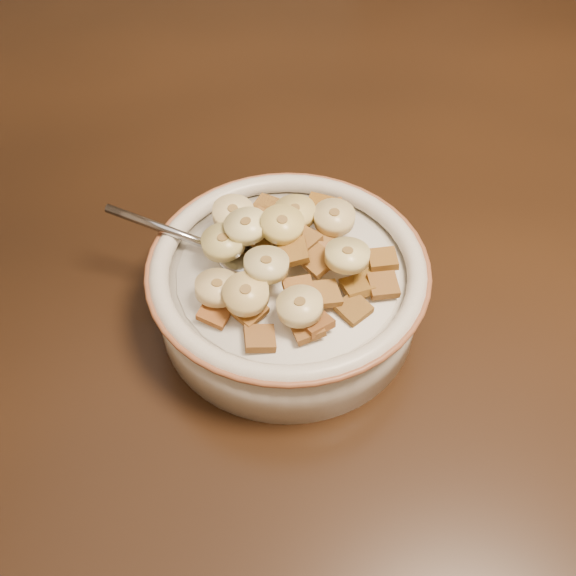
{
  "coord_description": "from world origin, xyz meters",
  "views": [
    {
      "loc": [
        -0.2,
        -0.49,
        1.15
      ],
      "look_at": [
        -0.2,
        -0.17,
        0.78
      ],
      "focal_mm": 40.0,
      "sensor_mm": 36.0,
      "label": 1
    }
  ],
  "objects_px": {
    "table": "(486,188)",
    "spoon": "(247,259)",
    "chair": "(501,84)",
    "cereal_bowl": "(288,294)"
  },
  "relations": [
    {
      "from": "table",
      "to": "spoon",
      "type": "relative_size",
      "value": 29.7
    },
    {
      "from": "chair",
      "to": "cereal_bowl",
      "type": "distance_m",
      "value": 0.82
    },
    {
      "from": "table",
      "to": "chair",
      "type": "distance_m",
      "value": 0.58
    },
    {
      "from": "cereal_bowl",
      "to": "spoon",
      "type": "xyz_separation_m",
      "value": [
        -0.03,
        0.01,
        0.03
      ]
    },
    {
      "from": "table",
      "to": "spoon",
      "type": "xyz_separation_m",
      "value": [
        -0.23,
        -0.16,
        0.07
      ]
    },
    {
      "from": "table",
      "to": "cereal_bowl",
      "type": "relative_size",
      "value": 7.13
    },
    {
      "from": "table",
      "to": "spoon",
      "type": "bearing_deg",
      "value": -143.01
    },
    {
      "from": "chair",
      "to": "cereal_bowl",
      "type": "relative_size",
      "value": 5.39
    },
    {
      "from": "chair",
      "to": "table",
      "type": "bearing_deg",
      "value": -102.76
    },
    {
      "from": "chair",
      "to": "cereal_bowl",
      "type": "bearing_deg",
      "value": -112.28
    }
  ]
}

